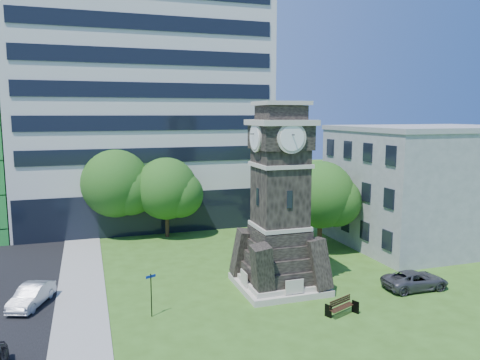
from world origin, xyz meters
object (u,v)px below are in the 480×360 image
object	(u,v)px
car_street_mid	(31,296)
street_sign	(151,290)
clock_tower	(280,209)
car_east_lot	(415,280)
park_bench	(341,306)

from	to	relation	value
car_street_mid	street_sign	bearing A→B (deg)	-8.92
clock_tower	car_east_lot	xyz separation A→B (m)	(8.40, -3.12, -4.68)
park_bench	street_sign	bearing A→B (deg)	140.85
car_street_mid	street_sign	distance (m)	7.70
car_street_mid	car_east_lot	xyz separation A→B (m)	(23.70, -4.93, -0.03)
car_street_mid	street_sign	size ratio (longest dim) A/B	1.53
clock_tower	car_street_mid	bearing A→B (deg)	173.28
car_east_lot	clock_tower	bearing A→B (deg)	71.28
clock_tower	park_bench	bearing A→B (deg)	-71.31
car_street_mid	car_east_lot	bearing A→B (deg)	8.97
clock_tower	street_sign	xyz separation A→B (m)	(-8.66, -1.97, -3.70)
clock_tower	car_east_lot	distance (m)	10.11
clock_tower	park_bench	xyz separation A→B (m)	(1.73, -5.11, -4.77)
clock_tower	street_sign	bearing A→B (deg)	-167.16
clock_tower	car_street_mid	size ratio (longest dim) A/B	3.16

